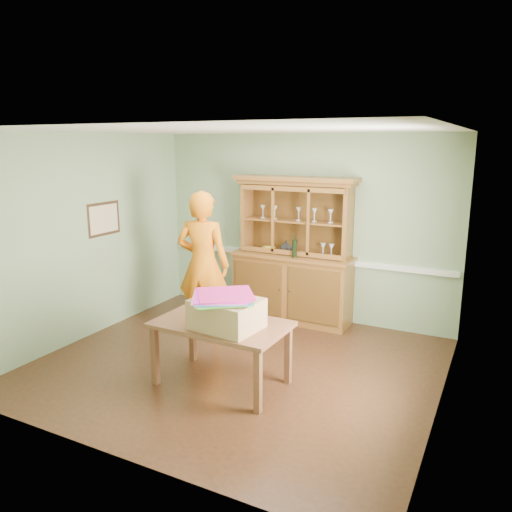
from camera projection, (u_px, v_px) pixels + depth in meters
The scene contains 14 objects.
floor at pixel (237, 365), 5.90m from camera, with size 4.50×4.50×0.00m, color #4A2717.
ceiling at pixel (235, 130), 5.30m from camera, with size 4.50×4.50×0.00m, color white.
wall_back at pixel (302, 227), 7.34m from camera, with size 4.50×4.50×0.00m, color gray.
wall_left at pixel (88, 237), 6.59m from camera, with size 4.00×4.00×0.00m, color gray.
wall_right at pixel (449, 278), 4.60m from camera, with size 4.00×4.00×0.00m, color gray.
wall_front at pixel (110, 304), 3.86m from camera, with size 4.50×4.50×0.00m, color gray.
chair_rail at pixel (301, 257), 7.41m from camera, with size 4.41×0.05×0.08m, color white.
framed_map at pixel (104, 219), 6.80m from camera, with size 0.03×0.60×0.46m.
window_panel at pixel (443, 269), 4.32m from camera, with size 0.03×0.96×1.36m.
china_hutch at pixel (293, 271), 7.28m from camera, with size 1.79×0.59×2.10m.
dining_table at pixel (221, 330), 5.31m from camera, with size 1.42×0.87×0.70m.
cardboard_box at pixel (227, 314), 5.10m from camera, with size 0.66×0.53×0.31m, color #9F7A52.
kite_stack at pixel (223, 297), 5.04m from camera, with size 0.75×0.75×0.06m.
person at pixel (203, 265), 6.61m from camera, with size 0.72×0.47×1.97m, color orange.
Camera 1 is at (2.68, -4.77, 2.57)m, focal length 35.00 mm.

